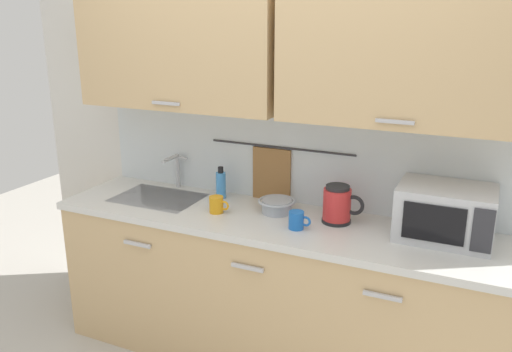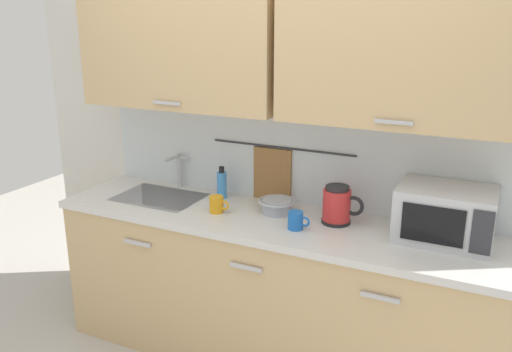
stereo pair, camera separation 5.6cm
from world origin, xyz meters
The scene contains 9 objects.
counter_unit centered at (-0.01, 0.30, 0.46)m, with size 2.53×0.64×0.90m.
back_wall_assembly centered at (0.00, 0.53, 1.52)m, with size 3.70×0.41×2.50m.
sink_faucet centered at (-0.77, 0.53, 1.04)m, with size 0.09×0.17×0.22m.
microwave centered at (0.89, 0.41, 1.04)m, with size 0.46×0.35×0.27m.
electric_kettle centered at (0.35, 0.39, 1.00)m, with size 0.23×0.16×0.21m.
dish_soap_bottle centered at (-0.41, 0.48, 0.99)m, with size 0.06×0.06×0.20m.
mug_near_sink centered at (-0.31, 0.25, 0.95)m, with size 0.12×0.08×0.09m.
mixing_bowl centered at (-0.01, 0.39, 0.94)m, with size 0.21×0.21×0.08m.
mug_by_kettle centered at (0.18, 0.21, 0.95)m, with size 0.12×0.08×0.09m.
Camera 2 is at (1.11, -2.19, 1.98)m, focal length 37.11 mm.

